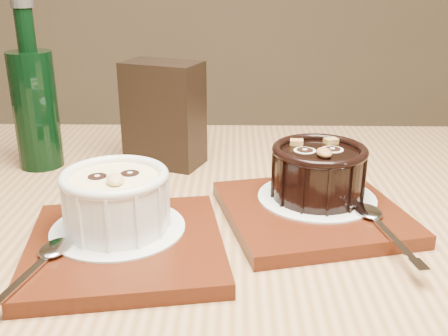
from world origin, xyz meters
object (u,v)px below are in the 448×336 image
(condiment_stand, at_px, (164,114))
(tray_left, at_px, (126,246))
(ramekin_dark, at_px, (319,169))
(ramekin_white, at_px, (116,198))
(table, at_px, (223,309))
(green_bottle, at_px, (35,105))
(tray_right, at_px, (312,212))

(condiment_stand, bearing_deg, tray_left, -95.18)
(ramekin_dark, distance_m, condiment_stand, 0.24)
(ramekin_white, height_order, ramekin_dark, same)
(table, xyz_separation_m, tray_left, (-0.09, -0.03, 0.10))
(ramekin_dark, relative_size, green_bottle, 0.47)
(table, bearing_deg, tray_right, 18.02)
(ramekin_white, distance_m, tray_right, 0.21)
(ramekin_white, xyz_separation_m, condiment_stand, (0.03, 0.23, 0.02))
(tray_left, relative_size, condiment_stand, 1.29)
(ramekin_dark, xyz_separation_m, green_bottle, (-0.35, 0.16, 0.04))
(ramekin_white, height_order, condiment_stand, condiment_stand)
(ramekin_white, relative_size, green_bottle, 0.47)
(tray_left, xyz_separation_m, ramekin_dark, (0.20, 0.09, 0.04))
(table, distance_m, green_bottle, 0.36)
(condiment_stand, xyz_separation_m, green_bottle, (-0.17, -0.00, 0.01))
(table, distance_m, tray_right, 0.14)
(tray_right, bearing_deg, table, -161.98)
(table, height_order, tray_right, tray_right)
(table, bearing_deg, ramekin_white, -172.81)
(table, distance_m, condiment_stand, 0.28)
(tray_right, xyz_separation_m, ramekin_dark, (0.01, 0.02, 0.04))
(condiment_stand, bearing_deg, ramekin_white, -98.05)
(green_bottle, bearing_deg, ramekin_white, -58.69)
(table, distance_m, ramekin_dark, 0.18)
(condiment_stand, bearing_deg, table, -71.74)
(green_bottle, bearing_deg, condiment_stand, 0.54)
(table, xyz_separation_m, ramekin_white, (-0.10, -0.01, 0.14))
(tray_right, distance_m, ramekin_dark, 0.05)
(table, xyz_separation_m, condiment_stand, (-0.07, 0.21, 0.16))
(table, bearing_deg, ramekin_dark, 26.44)
(table, height_order, ramekin_white, ramekin_white)
(ramekin_white, height_order, green_bottle, green_bottle)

